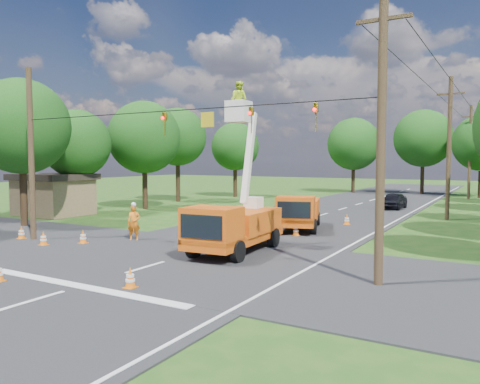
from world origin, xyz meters
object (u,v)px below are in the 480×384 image
Objects in this scene: traffic_cone_1 at (130,278)px; tree_left_e at (178,137)px; distant_car at (393,201)px; tree_left_d at (144,137)px; traffic_cone_4 at (83,237)px; traffic_cone_5 at (43,238)px; bucket_truck at (234,217)px; traffic_cone_3 at (296,230)px; shed at (53,194)px; tree_far_b at (423,138)px; second_truck at (299,211)px; ground_worker at (134,223)px; tree_far_a at (354,144)px; pole_right_mid at (449,147)px; tree_left_b at (21,127)px; pole_right_far at (470,151)px; traffic_cone_7 at (347,219)px; traffic_cone_6 at (21,233)px; traffic_cone_2 at (266,234)px; traffic_cone_8 at (189,237)px; pole_right_near at (381,133)px; tree_left_f at (235,147)px; tree_left_c at (76,144)px.

traffic_cone_1 is 0.08× the size of tree_left_e.
tree_left_d is (-18.66, -10.56, 5.42)m from distant_car.
traffic_cone_5 is at bearing -134.75° from traffic_cone_4.
traffic_cone_3 is at bearing 80.79° from bucket_truck.
distant_car is at bearing 39.03° from shed.
tree_far_b is at bearing 88.54° from traffic_cone_3.
shed is (-10.41, 8.85, 1.26)m from traffic_cone_5.
tree_left_e reaches higher than second_truck.
ground_worker is at bearing -140.97° from traffic_cone_3.
tree_far_a is (-0.24, 40.48, 5.25)m from ground_worker.
traffic_cone_3 is at bearing 42.26° from traffic_cone_4.
bucket_truck is 7.96m from second_truck.
traffic_cone_4 is 0.07× the size of pole_right_mid.
pole_right_far is at bearing 58.13° from tree_left_b.
bucket_truck is 21.26m from tree_left_d.
traffic_cone_7 is at bearing 31.34° from tree_left_b.
tree_left_d reaches higher than shed.
tree_far_a is 8.27m from tree_far_b.
pole_right_mid is (6.44, 11.95, 4.75)m from traffic_cone_3.
traffic_cone_6 is 0.08× the size of tree_left_d.
ground_worker reaches higher than traffic_cone_4.
traffic_cone_1 is 0.07× the size of tree_far_a.
traffic_cone_2 is 4.10m from traffic_cone_8.
traffic_cone_8 is at bearing 32.55° from traffic_cone_5.
bucket_truck is 0.78× the size of pole_right_near.
distant_car is 15.85m from pole_right_far.
traffic_cone_6 is at bearing -152.08° from traffic_cone_2.
traffic_cone_5 is at bearing -76.84° from tree_left_f.
traffic_cone_7 is (9.47, 13.31, 0.00)m from traffic_cone_4.
tree_left_d is 0.98× the size of tree_left_e.
traffic_cone_7 is 20.89m from tree_left_c.
pole_right_near is at bearing -41.01° from tree_left_e.
tree_left_d is at bearing 107.45° from traffic_cone_6.
tree_left_e is (1.20, 14.00, 4.87)m from shed.
traffic_cone_1 is at bearing -92.40° from traffic_cone_3.
tree_far_b reaches higher than tree_left_d.
traffic_cone_1 is at bearing -92.83° from bucket_truck.
tree_left_e is at bearing -130.72° from tree_far_b.
tree_far_a is 0.92× the size of tree_far_b.
tree_left_e is at bearing 89.71° from ground_worker.
ground_worker is at bearing -28.90° from tree_left_c.
traffic_cone_2 and traffic_cone_5 have the same top height.
shed is 0.53× the size of tree_far_b.
tree_left_e reaches higher than traffic_cone_4.
traffic_cone_2 is 0.07× the size of pole_right_near.
ground_worker reaches higher than traffic_cone_8.
traffic_cone_2 is at bearing -103.47° from traffic_cone_7.
second_truck is 8.64× the size of traffic_cone_3.
pole_right_near is 20.00m from pole_right_mid.
traffic_cone_2 and traffic_cone_6 have the same top height.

